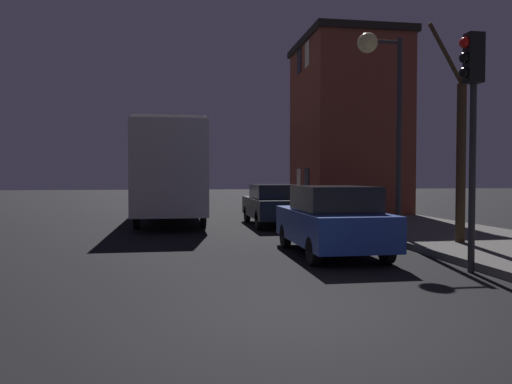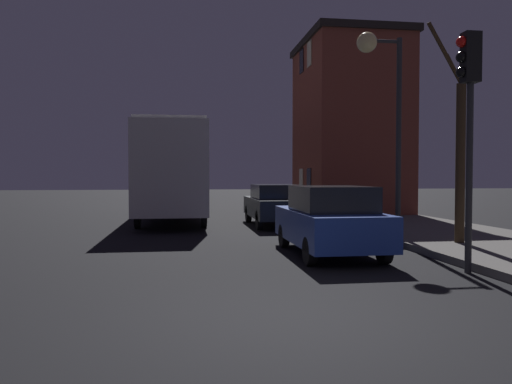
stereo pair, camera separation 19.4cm
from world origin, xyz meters
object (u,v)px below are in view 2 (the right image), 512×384
car_mid_lane (275,204)px  car_near_lane (330,220)px  bare_tree (459,148)px  traffic_light (469,101)px  bus (173,166)px  streetlamp (380,81)px

car_mid_lane → car_near_lane: bearing=-90.0°
bare_tree → car_mid_lane: size_ratio=1.24×
traffic_light → bus: size_ratio=0.40×
car_near_lane → car_mid_lane: car_near_lane is taller
bare_tree → car_near_lane: (-3.36, -0.44, -1.65)m
streetlamp → car_near_lane: bearing=-136.3°
bare_tree → car_mid_lane: 7.28m
car_near_lane → car_mid_lane: 6.68m
traffic_light → bare_tree: 3.23m
traffic_light → bare_tree: bearing=62.1°
traffic_light → bus: 13.57m
car_near_lane → bare_tree: bearing=7.5°
streetlamp → traffic_light: (-0.02, -4.17, -1.15)m
streetlamp → bare_tree: bearing=-43.2°
bare_tree → car_near_lane: size_ratio=1.34×
streetlamp → bus: size_ratio=0.49×
streetlamp → car_mid_lane: size_ratio=1.26×
bus → traffic_light: bearing=-65.9°
streetlamp → traffic_light: bearing=-90.3°
bus → car_near_lane: size_ratio=2.76×
bus → car_near_lane: 10.73m
bare_tree → car_mid_lane: (-3.36, 6.24, -1.66)m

